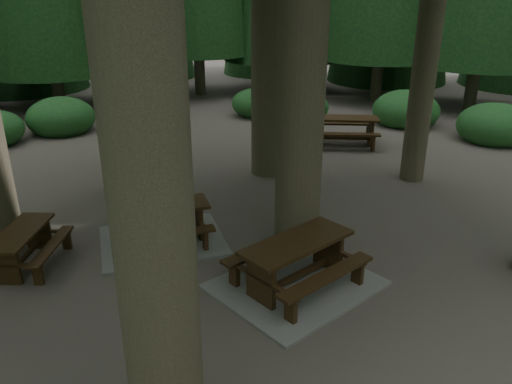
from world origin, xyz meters
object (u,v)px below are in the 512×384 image
picnic_table_a (296,270)px  picnic_table_b (22,243)px  picnic_table_c (162,229)px  picnic_table_d (345,126)px

picnic_table_a → picnic_table_b: (-3.94, 2.86, 0.15)m
picnic_table_b → picnic_table_c: (2.47, -0.29, -0.18)m
picnic_table_a → picnic_table_d: (5.81, 6.35, 0.28)m
picnic_table_a → picnic_table_c: 2.96m
picnic_table_b → picnic_table_c: picnic_table_c is taller
picnic_table_a → picnic_table_d: 8.61m
picnic_table_c → picnic_table_d: bearing=37.6°
picnic_table_a → picnic_table_b: picnic_table_a is taller
picnic_table_a → picnic_table_b: size_ratio=1.47×
picnic_table_c → picnic_table_a: bearing=-49.9°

